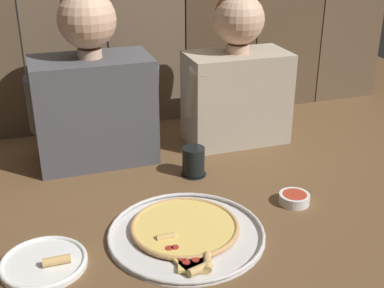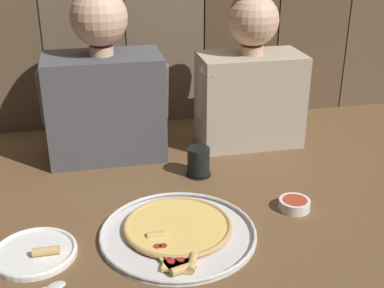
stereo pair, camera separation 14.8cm
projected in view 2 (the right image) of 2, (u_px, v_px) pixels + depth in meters
The scene contains 8 objects.
ground_plane at pixel (211, 213), 1.47m from camera, with size 3.20×3.20×0.00m, color brown.
pizza_tray at pixel (178, 231), 1.37m from camera, with size 0.42×0.42×0.03m.
dinner_plate at pixel (35, 252), 1.29m from camera, with size 0.21×0.21×0.03m.
drinking_glass at pixel (199, 162), 1.67m from camera, with size 0.09×0.09×0.10m.
dipping_bowl at pixel (294, 204), 1.49m from camera, with size 0.09×0.09×0.03m.
table_spoon at pixel (47, 287), 1.17m from camera, with size 0.14×0.06×0.01m.
diner_left at pixel (104, 84), 1.73m from camera, with size 0.43×0.23×0.59m.
diner_right at pixel (251, 78), 1.84m from camera, with size 0.41×0.21×0.56m.
Camera 2 is at (-0.32, -1.22, 0.79)m, focal length 47.52 mm.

